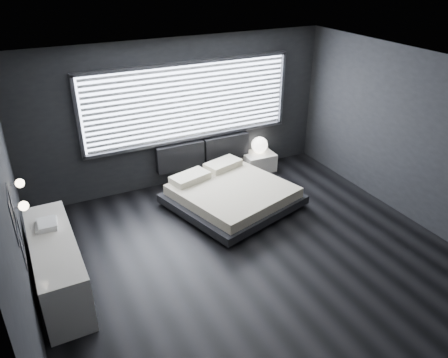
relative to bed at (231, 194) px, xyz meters
name	(u,v)px	position (x,y,z in m)	size (l,w,h in m)	color
room	(251,172)	(-0.43, -1.42, 1.16)	(6.04, 6.00, 2.80)	black
window	(190,102)	(-0.23, 1.28, 1.37)	(4.14, 0.09, 1.52)	white
headboard	(204,152)	(0.01, 1.22, 0.33)	(1.96, 0.16, 0.52)	black
sconce_near	(23,206)	(-3.31, -1.37, 1.36)	(0.18, 0.11, 0.11)	silver
sconce_far	(20,183)	(-3.31, -0.77, 1.36)	(0.18, 0.11, 0.11)	silver
wall_art_upper	(12,215)	(-3.40, -1.97, 1.61)	(0.01, 0.48, 0.48)	#47474C
wall_art_lower	(21,241)	(-3.40, -1.72, 1.14)	(0.01, 0.48, 0.48)	#47474C
bed	(231,194)	(0.00, 0.00, 0.00)	(2.44, 2.38, 0.52)	black
nightstand	(258,161)	(1.19, 1.07, -0.05)	(0.64, 0.53, 0.37)	silver
orb_lamp	(259,145)	(1.23, 1.10, 0.30)	(0.34, 0.34, 0.34)	white
dresser	(57,265)	(-3.10, -0.95, 0.16)	(0.59, 2.01, 0.80)	silver
book_stack	(47,224)	(-3.11, -0.57, 0.60)	(0.31, 0.39, 0.07)	white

